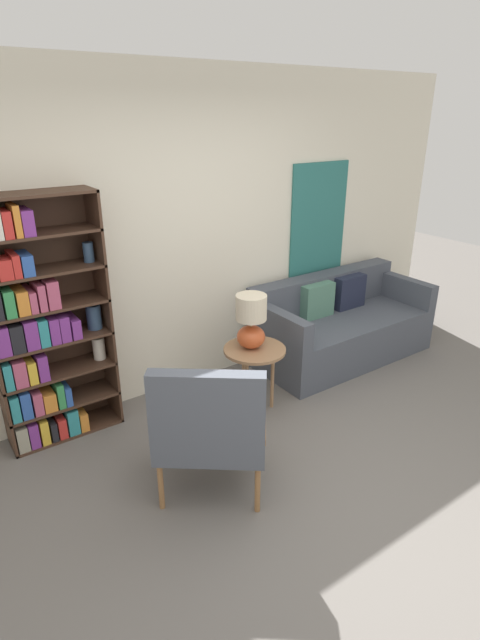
{
  "coord_description": "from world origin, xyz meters",
  "views": [
    {
      "loc": [
        -1.89,
        -1.64,
        2.34
      ],
      "look_at": [
        0.06,
        1.16,
        0.9
      ],
      "focal_mm": 28.0,
      "sensor_mm": 36.0,
      "label": 1
    }
  ],
  "objects_px": {
    "bookshelf": "(39,332)",
    "side_table": "(255,355)",
    "couch": "(339,326)",
    "table_lamp": "(251,321)",
    "armchair": "(210,425)"
  },
  "relations": [
    {
      "from": "couch",
      "to": "side_table",
      "type": "xyz_separation_m",
      "value": [
        -1.31,
        -0.33,
        0.18
      ]
    },
    {
      "from": "bookshelf",
      "to": "table_lamp",
      "type": "bearing_deg",
      "value": -20.0
    },
    {
      "from": "armchair",
      "to": "couch",
      "type": "height_order",
      "value": "armchair"
    },
    {
      "from": "side_table",
      "to": "couch",
      "type": "bearing_deg",
      "value": 13.92
    },
    {
      "from": "armchair",
      "to": "side_table",
      "type": "bearing_deg",
      "value": 38.86
    },
    {
      "from": "bookshelf",
      "to": "couch",
      "type": "distance_m",
      "value": 2.88
    },
    {
      "from": "bookshelf",
      "to": "couch",
      "type": "bearing_deg",
      "value": -5.1
    },
    {
      "from": "couch",
      "to": "table_lamp",
      "type": "height_order",
      "value": "table_lamp"
    },
    {
      "from": "couch",
      "to": "bookshelf",
      "type": "bearing_deg",
      "value": 174.9
    },
    {
      "from": "armchair",
      "to": "bookshelf",
      "type": "bearing_deg",
      "value": 117.08
    },
    {
      "from": "bookshelf",
      "to": "couch",
      "type": "height_order",
      "value": "bookshelf"
    },
    {
      "from": "bookshelf",
      "to": "side_table",
      "type": "xyz_separation_m",
      "value": [
        1.5,
        -0.58,
        -0.38
      ]
    },
    {
      "from": "armchair",
      "to": "table_lamp",
      "type": "height_order",
      "value": "table_lamp"
    },
    {
      "from": "side_table",
      "to": "table_lamp",
      "type": "xyz_separation_m",
      "value": [
        -0.01,
        0.04,
        0.3
      ]
    },
    {
      "from": "bookshelf",
      "to": "armchair",
      "type": "relative_size",
      "value": 1.9
    }
  ]
}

